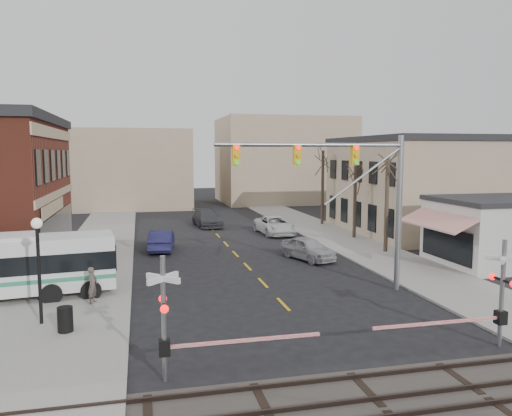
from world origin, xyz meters
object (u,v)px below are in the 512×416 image
(car_c, at_px, (275,225))
(rr_crossing_east, at_px, (492,295))
(traffic_signal_mast, at_px, (351,181))
(car_a, at_px, (308,248))
(pedestrian_far, at_px, (50,270))
(trash_bin, at_px, (65,319))
(street_lamp, at_px, (38,249))
(car_b, at_px, (162,240))
(pedestrian_near, at_px, (93,285))
(rr_crossing_west, at_px, (178,319))
(car_d, at_px, (207,218))

(car_c, bearing_deg, rr_crossing_east, -91.23)
(traffic_signal_mast, distance_m, car_c, 19.27)
(car_a, height_order, pedestrian_far, pedestrian_far)
(trash_bin, xyz_separation_m, pedestrian_far, (-1.86, 7.94, 0.25))
(street_lamp, bearing_deg, car_a, 33.05)
(car_b, distance_m, pedestrian_near, 13.13)
(rr_crossing_west, xyz_separation_m, car_b, (0.41, 21.27, -1.21))
(rr_crossing_east, relative_size, pedestrian_near, 3.28)
(car_a, bearing_deg, street_lamp, -165.36)
(car_a, distance_m, pedestrian_near, 14.96)
(street_lamp, bearing_deg, car_c, 52.51)
(car_c, height_order, pedestrian_far, pedestrian_far)
(car_b, bearing_deg, rr_crossing_east, 124.24)
(trash_bin, bearing_deg, street_lamp, 132.08)
(car_c, xyz_separation_m, pedestrian_far, (-16.30, -13.54, 0.10))
(traffic_signal_mast, bearing_deg, car_d, 99.16)
(rr_crossing_east, distance_m, trash_bin, 16.19)
(trash_bin, relative_size, car_c, 0.18)
(car_b, distance_m, car_c, 11.27)
(car_c, bearing_deg, street_lamp, -130.72)
(rr_crossing_west, bearing_deg, rr_crossing_east, 0.31)
(traffic_signal_mast, height_order, pedestrian_near, traffic_signal_mast)
(rr_crossing_east, height_order, pedestrian_far, rr_crossing_east)
(pedestrian_far, bearing_deg, traffic_signal_mast, -52.19)
(car_d, bearing_deg, rr_crossing_west, -105.39)
(car_a, distance_m, car_b, 10.80)
(rr_crossing_west, relative_size, car_c, 1.01)
(rr_crossing_west, xyz_separation_m, trash_bin, (-4.03, 4.99, -1.35))
(car_c, bearing_deg, car_a, -96.61)
(car_a, relative_size, car_d, 0.83)
(traffic_signal_mast, xyz_separation_m, car_c, (1.21, 18.59, -4.95))
(rr_crossing_west, bearing_deg, trash_bin, 128.94)
(pedestrian_far, bearing_deg, pedestrian_near, -92.42)
(trash_bin, bearing_deg, traffic_signal_mast, 12.34)
(car_b, height_order, pedestrian_near, pedestrian_near)
(rr_crossing_west, bearing_deg, pedestrian_near, 110.85)
(trash_bin, xyz_separation_m, car_b, (4.44, 16.28, 0.15))
(pedestrian_far, bearing_deg, street_lamp, -117.30)
(rr_crossing_east, xyz_separation_m, pedestrian_far, (-17.22, 12.87, -1.10))
(car_c, bearing_deg, pedestrian_far, -143.50)
(street_lamp, xyz_separation_m, trash_bin, (1.10, -1.22, -2.64))
(rr_crossing_east, height_order, street_lamp, street_lamp)
(traffic_signal_mast, relative_size, car_c, 1.74)
(street_lamp, height_order, car_b, street_lamp)
(trash_bin, height_order, car_a, car_a)
(street_lamp, relative_size, car_a, 0.99)
(traffic_signal_mast, bearing_deg, rr_crossing_east, -74.74)
(car_d, bearing_deg, car_a, -80.81)
(car_c, relative_size, pedestrian_near, 3.26)
(traffic_signal_mast, bearing_deg, car_c, 86.27)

